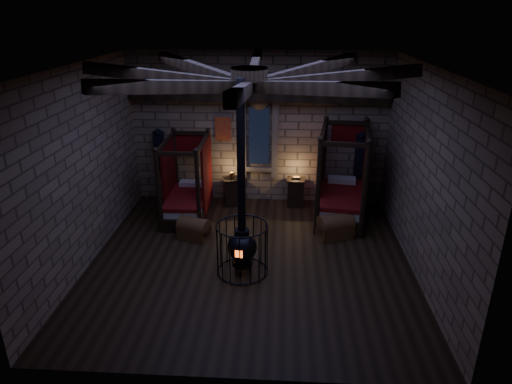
# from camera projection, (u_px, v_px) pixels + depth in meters

# --- Properties ---
(room) EXTENTS (7.02, 7.02, 4.29)m
(room) POSITION_uv_depth(u_px,v_px,m) (250.00, 90.00, 8.82)
(room) COLOR black
(room) RESTS_ON ground
(bed_left) EXTENTS (1.09, 2.03, 2.10)m
(bed_left) POSITION_uv_depth(u_px,v_px,m) (188.00, 197.00, 12.15)
(bed_left) COLOR black
(bed_left) RESTS_ON ground
(bed_right) EXTENTS (1.50, 2.42, 2.38)m
(bed_right) POSITION_uv_depth(u_px,v_px,m) (341.00, 196.00, 12.08)
(bed_right) COLOR black
(bed_right) RESTS_ON ground
(trunk_left) EXTENTS (0.84, 0.68, 0.54)m
(trunk_left) POSITION_uv_depth(u_px,v_px,m) (194.00, 229.00, 11.04)
(trunk_left) COLOR brown
(trunk_left) RESTS_ON ground
(trunk_right) EXTENTS (0.95, 0.77, 0.60)m
(trunk_right) POSITION_uv_depth(u_px,v_px,m) (335.00, 227.00, 11.09)
(trunk_right) COLOR brown
(trunk_right) RESTS_ON ground
(nightstand_left) EXTENTS (0.59, 0.57, 0.97)m
(nightstand_left) POSITION_uv_depth(u_px,v_px,m) (232.00, 191.00, 12.86)
(nightstand_left) COLOR black
(nightstand_left) RESTS_ON ground
(nightstand_right) EXTENTS (0.51, 0.49, 0.86)m
(nightstand_right) POSITION_uv_depth(u_px,v_px,m) (296.00, 192.00, 12.81)
(nightstand_right) COLOR black
(nightstand_right) RESTS_ON ground
(stove) EXTENTS (1.09, 1.09, 4.05)m
(stove) POSITION_uv_depth(u_px,v_px,m) (242.00, 245.00, 9.44)
(stove) COLOR black
(stove) RESTS_ON ground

